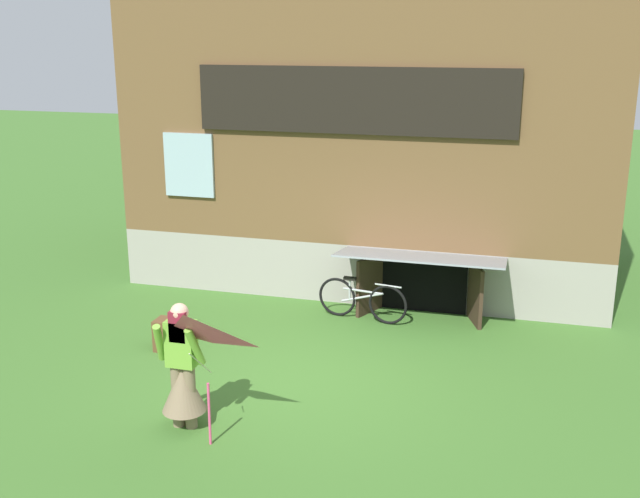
% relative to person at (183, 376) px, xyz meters
% --- Properties ---
extents(ground_plane, '(60.00, 60.00, 0.00)m').
position_rel_person_xyz_m(ground_plane, '(0.92, 1.62, -0.65)').
color(ground_plane, '#3D6B28').
extents(log_house, '(8.41, 5.72, 5.15)m').
position_rel_person_xyz_m(log_house, '(0.92, 6.92, 1.93)').
color(log_house, '#9E998E').
rests_on(log_house, ground_plane).
extents(person, '(0.61, 0.52, 1.54)m').
position_rel_person_xyz_m(person, '(0.00, 0.00, 0.00)').
color(person, '#7F6B51').
rests_on(person, ground_plane).
extents(kite, '(0.92, 0.93, 1.53)m').
position_rel_person_xyz_m(kite, '(0.31, -0.53, 0.59)').
color(kite, '#E54C7F').
rests_on(kite, ground_plane).
extents(bicycle_silver, '(1.51, 0.30, 0.70)m').
position_rel_person_xyz_m(bicycle_silver, '(1.26, 3.94, -0.31)').
color(bicycle_silver, black).
rests_on(bicycle_silver, ground_plane).
extents(wooden_crate, '(0.37, 0.31, 0.47)m').
position_rel_person_xyz_m(wooden_crate, '(-1.20, 2.00, -0.41)').
color(wooden_crate, brown).
rests_on(wooden_crate, ground_plane).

